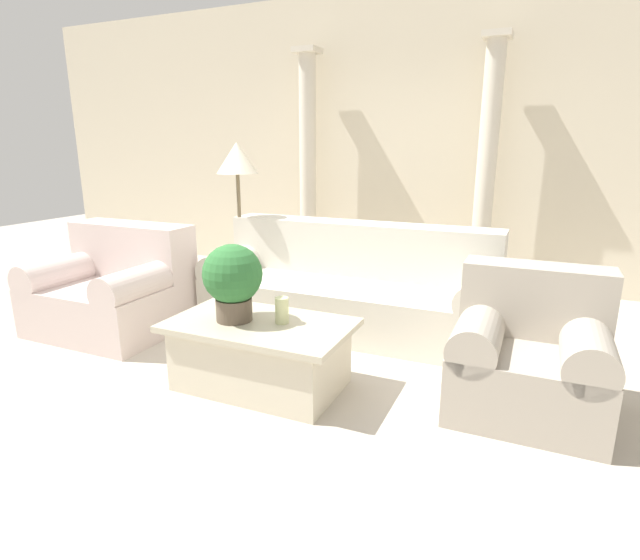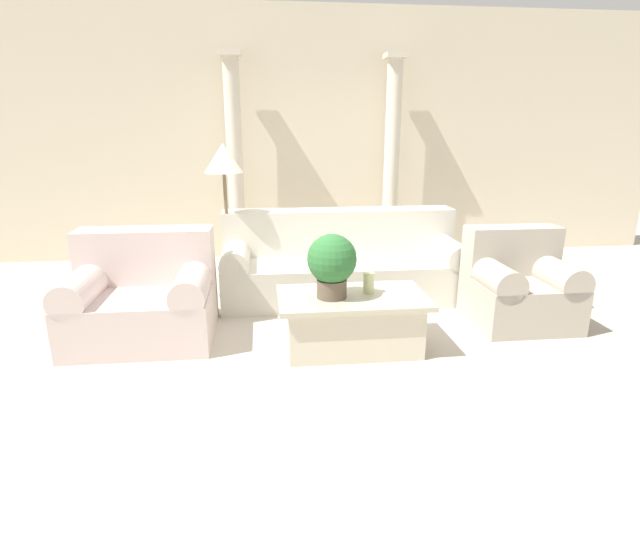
# 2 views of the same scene
# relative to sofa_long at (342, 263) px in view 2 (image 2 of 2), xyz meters

# --- Properties ---
(ground_plane) EXTENTS (16.00, 16.00, 0.00)m
(ground_plane) POSITION_rel_sofa_long_xyz_m (-0.21, -0.88, -0.35)
(ground_plane) COLOR #BCB2A3
(wall_back) EXTENTS (10.00, 0.06, 3.20)m
(wall_back) POSITION_rel_sofa_long_xyz_m (-0.21, 1.85, 1.25)
(wall_back) COLOR beige
(wall_back) RESTS_ON ground_plane
(sofa_long) EXTENTS (2.46, 0.95, 0.88)m
(sofa_long) POSITION_rel_sofa_long_xyz_m (0.00, 0.00, 0.00)
(sofa_long) COLOR beige
(sofa_long) RESTS_ON ground_plane
(loveseat) EXTENTS (1.15, 0.95, 0.88)m
(loveseat) POSITION_rel_sofa_long_xyz_m (-1.83, -0.88, 0.01)
(loveseat) COLOR beige
(loveseat) RESTS_ON ground_plane
(coffee_table) EXTENTS (1.17, 0.70, 0.45)m
(coffee_table) POSITION_rel_sofa_long_xyz_m (-0.13, -1.33, -0.12)
(coffee_table) COLOR beige
(coffee_table) RESTS_ON ground_plane
(potted_plant) EXTENTS (0.38, 0.38, 0.50)m
(potted_plant) POSITION_rel_sofa_long_xyz_m (-0.29, -1.36, 0.38)
(potted_plant) COLOR brown
(potted_plant) RESTS_ON coffee_table
(pillar_candle) EXTENTS (0.09, 0.09, 0.17)m
(pillar_candle) POSITION_rel_sofa_long_xyz_m (0.01, -1.28, 0.18)
(pillar_candle) COLOR beige
(pillar_candle) RESTS_ON coffee_table
(floor_lamp) EXTENTS (0.38, 0.38, 1.57)m
(floor_lamp) POSITION_rel_sofa_long_xyz_m (-1.18, 0.09, 1.00)
(floor_lamp) COLOR brown
(floor_lamp) RESTS_ON ground_plane
(column_left) EXTENTS (0.27, 0.27, 2.60)m
(column_left) POSITION_rel_sofa_long_xyz_m (-1.14, 1.55, 0.98)
(column_left) COLOR beige
(column_left) RESTS_ON ground_plane
(column_right) EXTENTS (0.27, 0.27, 2.60)m
(column_right) POSITION_rel_sofa_long_xyz_m (0.89, 1.55, 0.98)
(column_right) COLOR beige
(column_right) RESTS_ON ground_plane
(armchair) EXTENTS (0.86, 0.78, 0.85)m
(armchair) POSITION_rel_sofa_long_xyz_m (1.48, -0.92, 0.01)
(armchair) COLOR #ADA393
(armchair) RESTS_ON ground_plane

